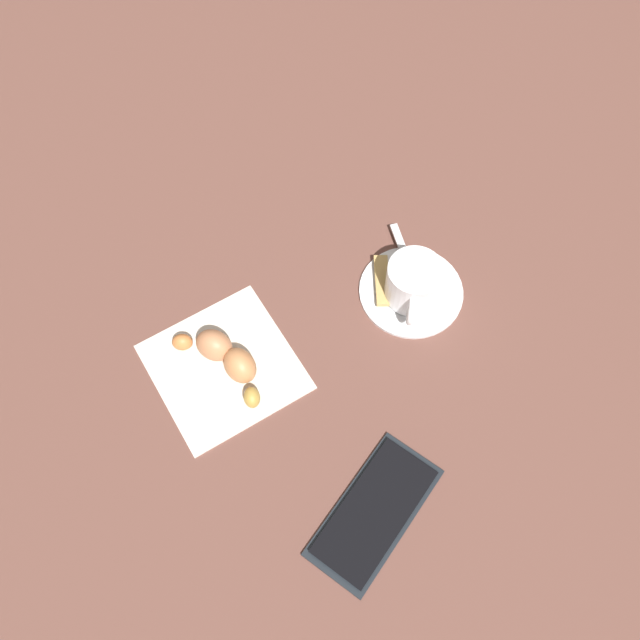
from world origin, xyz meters
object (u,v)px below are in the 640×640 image
object	(u,v)px
teaspoon	(417,284)
sugar_packet	(383,281)
croissant	(226,357)
saucer	(411,291)
napkin	(224,367)
cell_phone	(375,512)
espresso_cup	(413,282)

from	to	relation	value
teaspoon	sugar_packet	xyz separation A→B (m)	(-0.02, 0.03, 0.00)
teaspoon	croissant	bearing A→B (deg)	159.22
teaspoon	sugar_packet	world-z (taller)	teaspoon
saucer	napkin	distance (m)	0.23
croissant	cell_phone	size ratio (longest dim) A/B	0.82
saucer	espresso_cup	distance (m)	0.03
espresso_cup	cell_phone	world-z (taller)	espresso_cup
napkin	cell_phone	world-z (taller)	cell_phone
espresso_cup	cell_phone	size ratio (longest dim) A/B	0.48
saucer	croissant	xyz separation A→B (m)	(-0.21, 0.08, 0.02)
napkin	teaspoon	bearing A→B (deg)	-20.66
espresso_cup	croissant	xyz separation A→B (m)	(-0.21, 0.09, -0.01)
sugar_packet	croissant	xyz separation A→B (m)	(-0.20, 0.05, 0.01)
espresso_cup	saucer	bearing A→B (deg)	31.47
teaspoon	napkin	distance (m)	0.24
croissant	cell_phone	distance (m)	0.23
teaspoon	napkin	bearing A→B (deg)	159.34
espresso_cup	sugar_packet	size ratio (longest dim) A/B	1.18
saucer	teaspoon	bearing A→B (deg)	-6.99
napkin	croissant	bearing A→B (deg)	-14.79
teaspoon	espresso_cup	bearing A→B (deg)	-169.12
sugar_packet	croissant	distance (m)	0.20
saucer	teaspoon	size ratio (longest dim) A/B	1.03
espresso_cup	cell_phone	bearing A→B (deg)	-146.58
saucer	teaspoon	xyz separation A→B (m)	(0.01, -0.00, 0.01)
teaspoon	croissant	size ratio (longest dim) A/B	0.89
napkin	cell_phone	bearing A→B (deg)	-89.80
teaspoon	croissant	xyz separation A→B (m)	(-0.22, 0.08, 0.01)
sugar_packet	napkin	distance (m)	0.21
espresso_cup	croissant	world-z (taller)	espresso_cup
sugar_packet	espresso_cup	bearing A→B (deg)	63.17
cell_phone	sugar_packet	bearing A→B (deg)	40.90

